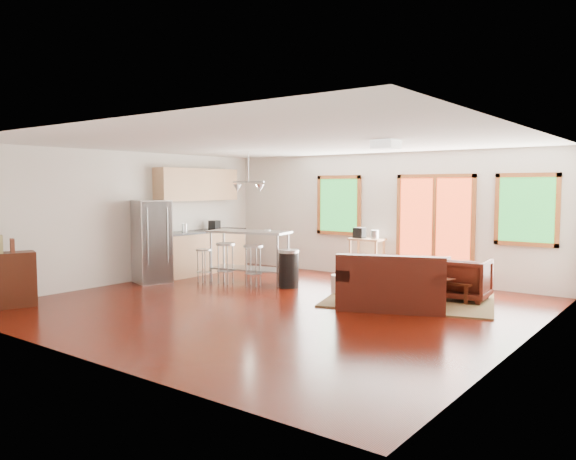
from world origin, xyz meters
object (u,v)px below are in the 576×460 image
Objects in this scene: coffee_table at (450,283)px; kitchen_cart at (366,244)px; armchair at (465,277)px; refrigerator at (152,241)px; rug at (409,300)px; loveseat at (392,287)px; ottoman at (402,281)px; island at (249,247)px.

coffee_table is 0.86× the size of kitchen_cart.
refrigerator reaches higher than armchair.
rug is 1.44× the size of loveseat.
kitchen_cart is (-2.44, 1.01, 0.33)m from armchair.
rug is 1.64× the size of refrigerator.
refrigerator is 4.35m from kitchen_cart.
ottoman is 4.94m from refrigerator.
rug is at bearing -145.15° from coffee_table.
coffee_table is 1.52× the size of ottoman.
loveseat is at bearing -114.19° from coffee_table.
ottoman is at bearing 15.72° from island.
loveseat is 4.98m from refrigerator.
rug is 3.39× the size of armchair.
coffee_table reaches higher than rug.
coffee_table is at bearing -27.38° from kitchen_cart.
refrigerator reaches higher than rug.
rug is 1.55× the size of island.
coffee_table is at bearing 34.85° from rug.
coffee_table is at bearing 43.73° from loveseat.
ottoman is (-0.95, 0.21, -0.10)m from coffee_table.
island is at bearing -132.88° from kitchen_cart.
kitchen_cart reaches higher than loveseat.
coffee_table is at bearing 9.03° from island.
rug is at bearing 4.07° from island.
island is at bearing -170.97° from coffee_table.
loveseat reaches higher than armchair.
coffee_table is 0.56× the size of refrigerator.
island is at bearing 149.47° from loveseat.
kitchen_cart reaches higher than armchair.
loveseat reaches higher than rug.
armchair is (0.70, 1.27, 0.05)m from loveseat.
kitchen_cart is (-1.29, 0.95, 0.52)m from ottoman.
loveseat is at bearing -8.44° from island.
refrigerator is 1.94m from island.
coffee_table is (0.50, 1.12, -0.04)m from loveseat.
rug is 4.47× the size of ottoman.
ottoman is 0.57× the size of kitchen_cart.
island is (-4.09, -0.77, 0.31)m from armchair.
rug is 2.94× the size of coffee_table.
ottoman is 1.68m from kitchen_cart.
kitchen_cart is at bearing -27.95° from armchair.
refrigerator is 1.55× the size of kitchen_cart.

